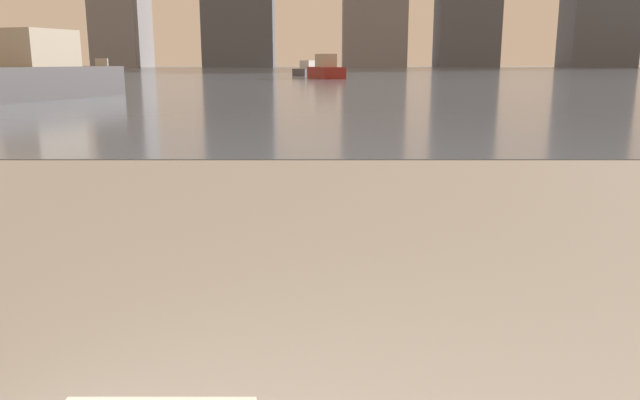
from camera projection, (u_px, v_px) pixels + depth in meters
harbor_water at (317, 73)px, 60.71m from camera, size 180.00×110.00×0.01m
harbor_boat_0 at (324, 70)px, 40.16m from camera, size 2.50×4.35×1.54m
harbor_boat_2 at (306, 70)px, 47.55m from camera, size 2.24×3.22×1.15m
harbor_boat_4 at (39, 75)px, 18.23m from camera, size 3.52×5.60×1.99m
harbor_boat_5 at (100, 70)px, 46.90m from camera, size 2.07×3.65×1.30m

